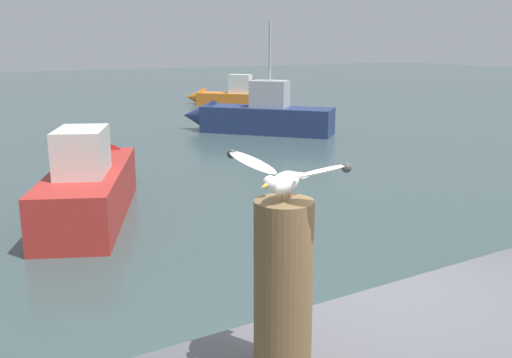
# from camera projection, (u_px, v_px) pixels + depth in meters

# --- Properties ---
(mooring_post) EXTENTS (0.28, 0.28, 0.87)m
(mooring_post) POSITION_uv_depth(u_px,v_px,m) (283.00, 289.00, 2.69)
(mooring_post) COLOR brown
(mooring_post) RESTS_ON harbor_quay
(seagull) EXTENTS (0.39, 0.59, 0.21)m
(seagull) POSITION_uv_depth(u_px,v_px,m) (284.00, 176.00, 2.56)
(seagull) COLOR tan
(seagull) RESTS_ON mooring_post
(boat_red) EXTENTS (3.01, 4.76, 1.67)m
(boat_red) POSITION_uv_depth(u_px,v_px,m) (93.00, 182.00, 10.21)
(boat_red) COLOR #B72D28
(boat_red) RESTS_ON ground_plane
(boat_navy) EXTENTS (4.30, 4.73, 3.66)m
(boat_navy) POSITION_uv_depth(u_px,v_px,m) (253.00, 116.00, 19.03)
(boat_navy) COLOR navy
(boat_navy) RESTS_ON ground_plane
(boat_orange) EXTENTS (3.53, 3.71, 1.61)m
(boat_orange) POSITION_uv_depth(u_px,v_px,m) (225.00, 96.00, 27.52)
(boat_orange) COLOR orange
(boat_orange) RESTS_ON ground_plane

